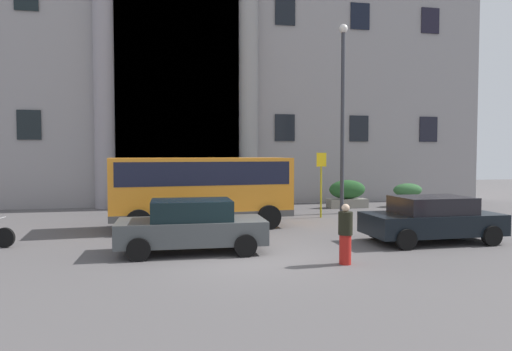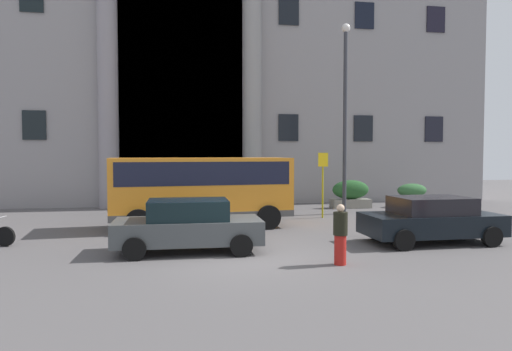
# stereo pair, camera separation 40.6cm
# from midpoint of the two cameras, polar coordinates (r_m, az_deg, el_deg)

# --- Properties ---
(ground_plane) EXTENTS (80.00, 64.00, 0.12)m
(ground_plane) POSITION_cam_midpoint_polar(r_m,az_deg,el_deg) (12.65, -1.60, -10.35)
(ground_plane) COLOR #575354
(office_building_facade) EXTENTS (32.99, 9.75, 19.25)m
(office_building_facade) POSITION_cam_midpoint_polar(r_m,az_deg,el_deg) (30.46, -7.47, 15.61)
(office_building_facade) COLOR gray
(office_building_facade) RESTS_ON ground_plane
(orange_minibus) EXTENTS (6.85, 3.14, 2.64)m
(orange_minibus) POSITION_cam_midpoint_polar(r_m,az_deg,el_deg) (17.73, -7.46, -1.24)
(orange_minibus) COLOR orange
(orange_minibus) RESTS_ON ground_plane
(bus_stop_sign) EXTENTS (0.44, 0.08, 2.84)m
(bus_stop_sign) POSITION_cam_midpoint_polar(r_m,az_deg,el_deg) (20.42, 7.42, -0.28)
(bus_stop_sign) COLOR #9D9614
(bus_stop_sign) RESTS_ON ground_plane
(hedge_planter_far_east) EXTENTS (1.58, 0.77, 1.62)m
(hedge_planter_far_east) POSITION_cam_midpoint_polar(r_m,az_deg,el_deg) (23.18, -1.51, -2.29)
(hedge_planter_far_east) COLOR slate
(hedge_planter_far_east) RESTS_ON ground_plane
(hedge_planter_entrance_left) EXTENTS (2.15, 0.99, 1.36)m
(hedge_planter_entrance_left) POSITION_cam_midpoint_polar(r_m,az_deg,el_deg) (22.53, -9.05, -2.79)
(hedge_planter_entrance_left) COLOR gray
(hedge_planter_entrance_left) RESTS_ON ground_plane
(hedge_planter_far_west) EXTENTS (2.03, 0.78, 1.44)m
(hedge_planter_far_west) POSITION_cam_midpoint_polar(r_m,az_deg,el_deg) (24.46, 10.65, -2.28)
(hedge_planter_far_west) COLOR gray
(hedge_planter_far_west) RESTS_ON ground_plane
(hedge_planter_entrance_right) EXTENTS (1.67, 0.89, 1.24)m
(hedge_planter_entrance_right) POSITION_cam_midpoint_polar(r_m,az_deg,el_deg) (25.74, 17.65, -2.34)
(hedge_planter_entrance_right) COLOR slate
(hedge_planter_entrance_right) RESTS_ON ground_plane
(parked_coupe_end) EXTENTS (4.17, 2.05, 1.49)m
(parked_coupe_end) POSITION_cam_midpoint_polar(r_m,az_deg,el_deg) (13.40, -8.77, -6.09)
(parked_coupe_end) COLOR #43484A
(parked_coupe_end) RESTS_ON ground_plane
(white_taxi_kerbside) EXTENTS (4.23, 2.13, 1.45)m
(white_taxi_kerbside) POSITION_cam_midpoint_polar(r_m,az_deg,el_deg) (15.66, 20.03, -5.01)
(white_taxi_kerbside) COLOR black
(white_taxi_kerbside) RESTS_ON ground_plane
(motorcycle_far_end) EXTENTS (1.94, 0.65, 0.89)m
(motorcycle_far_end) POSITION_cam_midpoint_polar(r_m,az_deg,el_deg) (17.91, 19.32, -4.96)
(motorcycle_far_end) COLOR black
(motorcycle_far_end) RESTS_ON ground_plane
(pedestrian_woman_with_bag) EXTENTS (0.36, 0.36, 1.53)m
(pedestrian_woman_with_bag) POSITION_cam_midpoint_polar(r_m,az_deg,el_deg) (11.99, 9.93, -7.10)
(pedestrian_woman_with_bag) COLOR #AB1D18
(pedestrian_woman_with_bag) RESTS_ON ground_plane
(lamppost_plaza_centre) EXTENTS (0.40, 0.40, 8.72)m
(lamppost_plaza_centre) POSITION_cam_midpoint_polar(r_m,az_deg,el_deg) (22.02, 10.05, 8.41)
(lamppost_plaza_centre) COLOR #33353C
(lamppost_plaza_centre) RESTS_ON ground_plane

